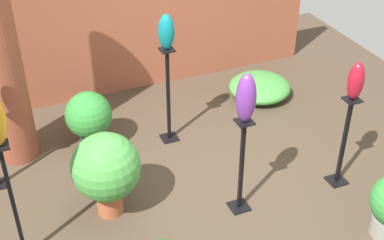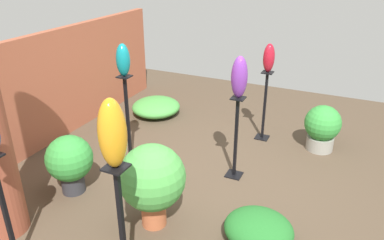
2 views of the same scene
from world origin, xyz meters
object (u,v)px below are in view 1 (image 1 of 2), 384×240
object	(u,v)px
pedestal_violet	(241,170)
art_vase_ruby	(356,81)
art_vase_violet	(246,98)
art_vase_teal	(166,32)
pedestal_amber	(14,209)
potted_plant_walkway_edge	(106,169)
pedestal_ruby	(343,146)
pedestal_teal	(168,100)
potted_plant_mid_right	(89,117)

from	to	relation	value
pedestal_violet	art_vase_ruby	bearing A→B (deg)	-2.21
pedestal_violet	art_vase_violet	bearing A→B (deg)	0.00
pedestal_violet	art_vase_teal	xyz separation A→B (m)	(-0.23, 1.43, 0.93)
pedestal_amber	potted_plant_walkway_edge	distance (m)	0.94
pedestal_ruby	pedestal_teal	distance (m)	2.05
art_vase_ruby	art_vase_teal	world-z (taller)	art_vase_teal
pedestal_ruby	art_vase_teal	xyz separation A→B (m)	(-1.41, 1.48, 0.94)
art_vase_teal	pedestal_ruby	bearing A→B (deg)	-46.33
pedestal_ruby	art_vase_teal	bearing A→B (deg)	133.67
pedestal_violet	potted_plant_mid_right	bearing A→B (deg)	124.81
pedestal_teal	art_vase_teal	xyz separation A→B (m)	(-0.00, -0.00, 0.86)
potted_plant_mid_right	art_vase_ruby	bearing A→B (deg)	-35.96
pedestal_ruby	art_vase_violet	size ratio (longest dim) A/B	2.12
art_vase_ruby	pedestal_teal	bearing A→B (deg)	133.67
pedestal_amber	pedestal_violet	distance (m)	2.15
pedestal_violet	art_vase_teal	size ratio (longest dim) A/B	2.61
potted_plant_mid_right	art_vase_violet	bearing A→B (deg)	-55.19
pedestal_violet	pedestal_teal	bearing A→B (deg)	99.02
potted_plant_mid_right	potted_plant_walkway_edge	world-z (taller)	potted_plant_walkway_edge
pedestal_violet	potted_plant_walkway_edge	distance (m)	1.33
pedestal_ruby	art_vase_ruby	size ratio (longest dim) A/B	2.59
pedestal_amber	art_vase_violet	distance (m)	2.28
art_vase_teal	potted_plant_mid_right	xyz separation A→B (m)	(-0.91, 0.21, -1.00)
pedestal_amber	art_vase_ruby	distance (m)	3.41
pedestal_ruby	potted_plant_walkway_edge	bearing A→B (deg)	168.17
art_vase_ruby	pedestal_ruby	bearing A→B (deg)	90.00
potted_plant_walkway_edge	pedestal_violet	bearing A→B (deg)	-20.41
art_vase_teal	pedestal_amber	bearing A→B (deg)	-147.00
pedestal_teal	art_vase_teal	bearing A→B (deg)	-97.13
pedestal_teal	potted_plant_mid_right	size ratio (longest dim) A/B	1.67
art_vase_violet	art_vase_teal	size ratio (longest dim) A/B	1.22
pedestal_teal	potted_plant_mid_right	world-z (taller)	pedestal_teal
art_vase_violet	potted_plant_mid_right	xyz separation A→B (m)	(-1.14, 1.64, -0.91)
pedestal_teal	art_vase_violet	bearing A→B (deg)	-80.98
pedestal_amber	art_vase_violet	bearing A→B (deg)	-5.09
pedestal_ruby	art_vase_teal	size ratio (longest dim) A/B	2.58
pedestal_ruby	potted_plant_mid_right	world-z (taller)	pedestal_ruby
pedestal_amber	potted_plant_mid_right	size ratio (longest dim) A/B	1.76
pedestal_violet	art_vase_violet	world-z (taller)	art_vase_violet
pedestal_teal	potted_plant_walkway_edge	size ratio (longest dim) A/B	1.31
pedestal_amber	art_vase_violet	world-z (taller)	art_vase_violet
pedestal_ruby	potted_plant_mid_right	bearing A→B (deg)	144.04
pedestal_amber	potted_plant_mid_right	distance (m)	1.77
potted_plant_walkway_edge	pedestal_teal	bearing A→B (deg)	43.68
pedestal_violet	art_vase_teal	world-z (taller)	art_vase_teal
potted_plant_mid_right	pedestal_teal	bearing A→B (deg)	-12.87
art_vase_ruby	potted_plant_walkway_edge	bearing A→B (deg)	168.17
potted_plant_mid_right	pedestal_violet	bearing A→B (deg)	-55.19
pedestal_amber	art_vase_teal	size ratio (longest dim) A/B	3.11
pedestal_ruby	art_vase_ruby	distance (m)	0.78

